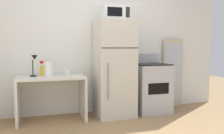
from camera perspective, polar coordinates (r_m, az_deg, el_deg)
The scene contains 10 objects.
wall_back_white at distance 4.44m, azimuth -2.80°, elevation 5.80°, with size 5.00×0.10×2.60m, color white.
desk at distance 4.00m, azimuth -14.68°, elevation -5.48°, with size 1.10×0.59×0.75m.
desk_lamp at distance 3.97m, azimuth -18.71°, elevation 1.19°, with size 0.14×0.12×0.35m.
spray_bottle at distance 4.09m, azimuth -16.96°, elevation -0.65°, with size 0.06×0.06×0.25m.
coffee_mug at distance 3.94m, azimuth -10.91°, elevation -1.47°, with size 0.08×0.08×0.10m, color white.
paper_towel_roll at distance 3.86m, azimuth -15.34°, elevation -0.61°, with size 0.11×0.11×0.24m, color white.
refrigerator at distance 4.12m, azimuth 0.55°, elevation -0.44°, with size 0.65×0.67×1.69m.
microwave at distance 4.13m, azimuth 0.66°, elevation 13.15°, with size 0.46×0.35×0.26m.
oven_range at distance 4.47m, azimuth 9.58°, elevation -5.00°, with size 0.63×0.61×1.10m.
leaning_mirror at distance 4.96m, azimuth 14.73°, elevation -1.40°, with size 0.44×0.03×1.40m.
Camera 1 is at (-1.10, -2.60, 1.22)m, focal length 36.99 mm.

